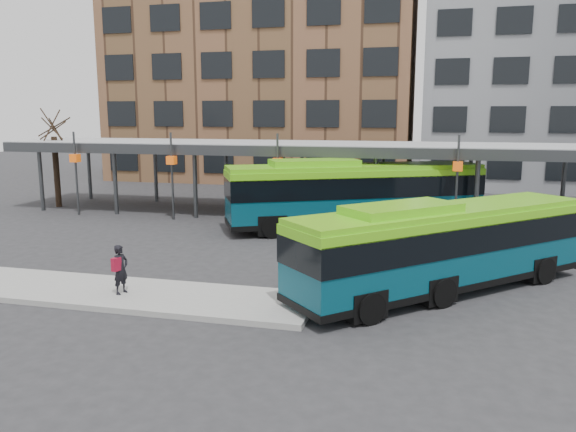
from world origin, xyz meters
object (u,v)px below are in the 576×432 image
object	(u,v)px
bus_front	(443,245)
pedestrian	(120,269)
bus_rear	(354,193)
tree	(56,168)

from	to	relation	value
bus_front	pedestrian	size ratio (longest dim) A/B	6.13
pedestrian	bus_rear	bearing A→B (deg)	-10.60
bus_rear	pedestrian	xyz separation A→B (m)	(-5.66, -12.84, -0.88)
tree	bus_rear	size ratio (longest dim) A/B	0.44
bus_front	bus_rear	size ratio (longest dim) A/B	0.75
tree	bus_front	world-z (taller)	tree
tree	pedestrian	size ratio (longest dim) A/B	3.56
bus_rear	pedestrian	bearing A→B (deg)	-140.59
bus_rear	bus_front	bearing A→B (deg)	-93.35
tree	pedestrian	bearing A→B (deg)	-48.72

